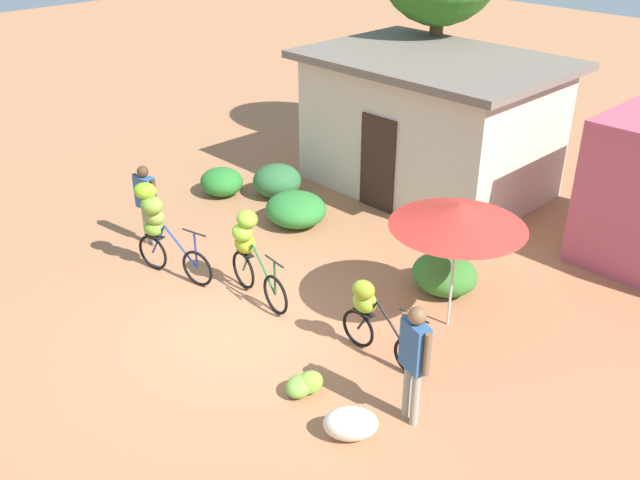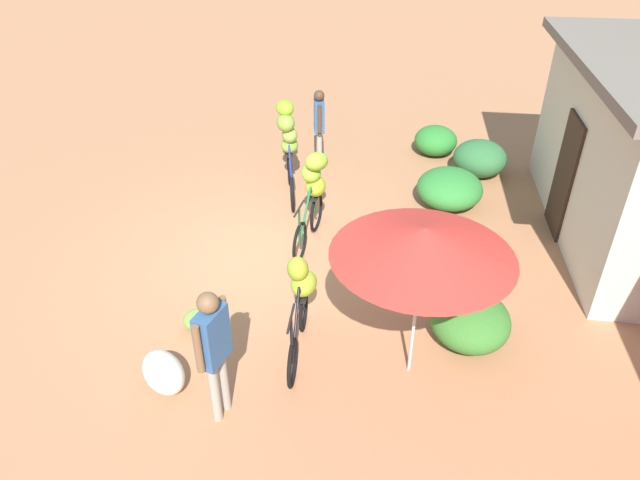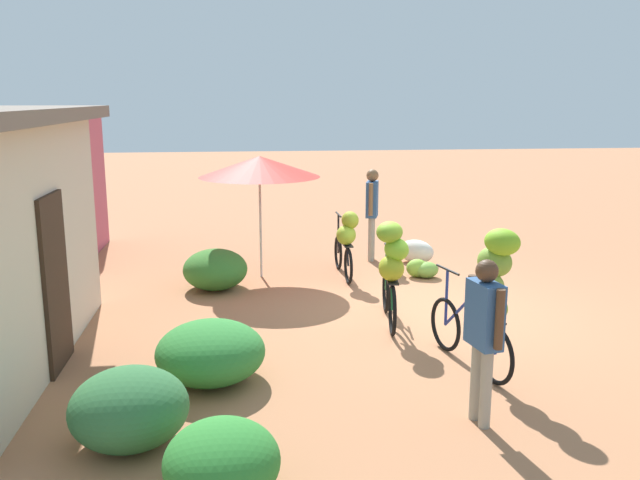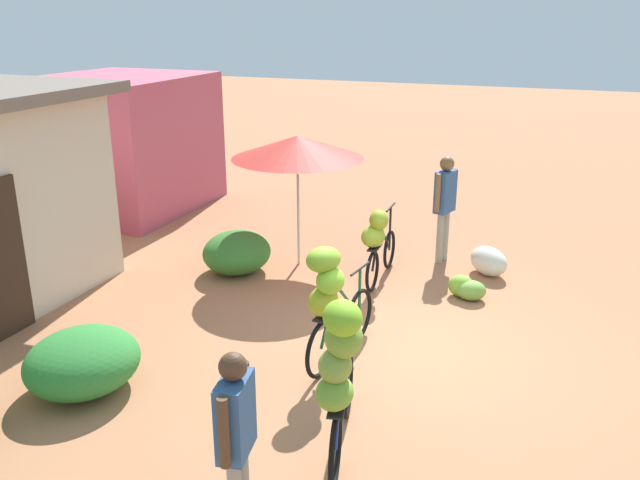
{
  "view_description": "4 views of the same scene",
  "coord_description": "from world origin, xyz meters",
  "px_view_note": "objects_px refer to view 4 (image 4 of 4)",
  "views": [
    {
      "loc": [
        7.37,
        -5.56,
        6.37
      ],
      "look_at": [
        0.16,
        1.47,
        1.06
      ],
      "focal_mm": 39.54,
      "sensor_mm": 36.0,
      "label": 1
    },
    {
      "loc": [
        7.44,
        1.9,
        5.31
      ],
      "look_at": [
        1.07,
        1.06,
        1.11
      ],
      "focal_mm": 32.5,
      "sensor_mm": 36.0,
      "label": 2
    },
    {
      "loc": [
        -9.09,
        2.66,
        3.04
      ],
      "look_at": [
        0.26,
        1.53,
        1.04
      ],
      "focal_mm": 37.63,
      "sensor_mm": 36.0,
      "label": 3
    },
    {
      "loc": [
        -7.11,
        -1.65,
        3.91
      ],
      "look_at": [
        0.49,
        1.3,
        1.08
      ],
      "focal_mm": 37.51,
      "sensor_mm": 36.0,
      "label": 4
    }
  ],
  "objects_px": {
    "bicycle_center_loaded": "(378,241)",
    "produce_sack": "(489,261)",
    "market_umbrella": "(298,147)",
    "banana_pile_on_ground": "(466,288)",
    "bicycle_leftmost": "(340,369)",
    "shop_pink": "(125,143)",
    "person_bystander": "(236,429)",
    "bicycle_near_pile": "(330,296)",
    "person_vendor": "(445,198)"
  },
  "relations": [
    {
      "from": "bicycle_near_pile",
      "to": "person_vendor",
      "type": "bearing_deg",
      "value": -7.45
    },
    {
      "from": "bicycle_leftmost",
      "to": "bicycle_near_pile",
      "type": "distance_m",
      "value": 1.78
    },
    {
      "from": "person_vendor",
      "to": "person_bystander",
      "type": "height_order",
      "value": "person_vendor"
    },
    {
      "from": "market_umbrella",
      "to": "produce_sack",
      "type": "relative_size",
      "value": 2.98
    },
    {
      "from": "person_bystander",
      "to": "person_vendor",
      "type": "bearing_deg",
      "value": -2.14
    },
    {
      "from": "bicycle_leftmost",
      "to": "person_vendor",
      "type": "bearing_deg",
      "value": 2.0
    },
    {
      "from": "bicycle_near_pile",
      "to": "produce_sack",
      "type": "height_order",
      "value": "bicycle_near_pile"
    },
    {
      "from": "shop_pink",
      "to": "market_umbrella",
      "type": "height_order",
      "value": "shop_pink"
    },
    {
      "from": "banana_pile_on_ground",
      "to": "produce_sack",
      "type": "bearing_deg",
      "value": -9.07
    },
    {
      "from": "bicycle_near_pile",
      "to": "person_bystander",
      "type": "bearing_deg",
      "value": -174.51
    },
    {
      "from": "shop_pink",
      "to": "produce_sack",
      "type": "bearing_deg",
      "value": -98.64
    },
    {
      "from": "shop_pink",
      "to": "produce_sack",
      "type": "distance_m",
      "value": 7.65
    },
    {
      "from": "produce_sack",
      "to": "bicycle_leftmost",
      "type": "bearing_deg",
      "value": 173.4
    },
    {
      "from": "shop_pink",
      "to": "person_bystander",
      "type": "bearing_deg",
      "value": -138.86
    },
    {
      "from": "bicycle_center_loaded",
      "to": "banana_pile_on_ground",
      "type": "height_order",
      "value": "bicycle_center_loaded"
    },
    {
      "from": "bicycle_near_pile",
      "to": "person_bystander",
      "type": "xyz_separation_m",
      "value": [
        -2.7,
        -0.26,
        0.09
      ]
    },
    {
      "from": "bicycle_center_loaded",
      "to": "market_umbrella",
      "type": "bearing_deg",
      "value": 75.5
    },
    {
      "from": "market_umbrella",
      "to": "bicycle_near_pile",
      "type": "bearing_deg",
      "value": -150.82
    },
    {
      "from": "market_umbrella",
      "to": "bicycle_leftmost",
      "type": "bearing_deg",
      "value": -152.95
    },
    {
      "from": "person_vendor",
      "to": "person_bystander",
      "type": "distance_m",
      "value": 6.57
    },
    {
      "from": "produce_sack",
      "to": "person_vendor",
      "type": "height_order",
      "value": "person_vendor"
    },
    {
      "from": "bicycle_center_loaded",
      "to": "bicycle_leftmost",
      "type": "bearing_deg",
      "value": -167.86
    },
    {
      "from": "person_vendor",
      "to": "person_bystander",
      "type": "bearing_deg",
      "value": 177.86
    },
    {
      "from": "bicycle_center_loaded",
      "to": "produce_sack",
      "type": "xyz_separation_m",
      "value": [
        1.01,
        -1.5,
        -0.48
      ]
    },
    {
      "from": "shop_pink",
      "to": "bicycle_near_pile",
      "type": "height_order",
      "value": "shop_pink"
    },
    {
      "from": "bicycle_center_loaded",
      "to": "person_bystander",
      "type": "relative_size",
      "value": 1.0
    },
    {
      "from": "market_umbrella",
      "to": "bicycle_leftmost",
      "type": "distance_m",
      "value": 5.17
    },
    {
      "from": "shop_pink",
      "to": "market_umbrella",
      "type": "relative_size",
      "value": 1.53
    },
    {
      "from": "shop_pink",
      "to": "market_umbrella",
      "type": "xyz_separation_m",
      "value": [
        -1.78,
        -4.57,
        0.57
      ]
    },
    {
      "from": "produce_sack",
      "to": "person_bystander",
      "type": "height_order",
      "value": "person_bystander"
    },
    {
      "from": "shop_pink",
      "to": "bicycle_leftmost",
      "type": "height_order",
      "value": "shop_pink"
    },
    {
      "from": "banana_pile_on_ground",
      "to": "produce_sack",
      "type": "xyz_separation_m",
      "value": [
        1.02,
        -0.16,
        0.07
      ]
    },
    {
      "from": "banana_pile_on_ground",
      "to": "market_umbrella",
      "type": "bearing_deg",
      "value": 82.2
    },
    {
      "from": "produce_sack",
      "to": "person_vendor",
      "type": "xyz_separation_m",
      "value": [
        0.31,
        0.79,
        0.85
      ]
    },
    {
      "from": "banana_pile_on_ground",
      "to": "person_vendor",
      "type": "bearing_deg",
      "value": 25.16
    },
    {
      "from": "bicycle_leftmost",
      "to": "banana_pile_on_ground",
      "type": "relative_size",
      "value": 2.81
    },
    {
      "from": "bicycle_leftmost",
      "to": "produce_sack",
      "type": "xyz_separation_m",
      "value": [
        5.18,
        -0.6,
        -0.78
      ]
    },
    {
      "from": "shop_pink",
      "to": "banana_pile_on_ground",
      "type": "height_order",
      "value": "shop_pink"
    },
    {
      "from": "bicycle_leftmost",
      "to": "person_bystander",
      "type": "distance_m",
      "value": 1.15
    },
    {
      "from": "market_umbrella",
      "to": "person_bystander",
      "type": "bearing_deg",
      "value": -161.45
    },
    {
      "from": "market_umbrella",
      "to": "banana_pile_on_ground",
      "type": "height_order",
      "value": "market_umbrella"
    },
    {
      "from": "produce_sack",
      "to": "person_vendor",
      "type": "distance_m",
      "value": 1.2
    },
    {
      "from": "produce_sack",
      "to": "bicycle_center_loaded",
      "type": "bearing_deg",
      "value": 124.14
    },
    {
      "from": "shop_pink",
      "to": "bicycle_center_loaded",
      "type": "distance_m",
      "value": 6.4
    },
    {
      "from": "market_umbrella",
      "to": "banana_pile_on_ground",
      "type": "relative_size",
      "value": 3.45
    },
    {
      "from": "shop_pink",
      "to": "banana_pile_on_ground",
      "type": "bearing_deg",
      "value": -106.45
    },
    {
      "from": "person_bystander",
      "to": "shop_pink",
      "type": "bearing_deg",
      "value": 41.14
    },
    {
      "from": "person_bystander",
      "to": "banana_pile_on_ground",
      "type": "bearing_deg",
      "value": -9.49
    },
    {
      "from": "produce_sack",
      "to": "person_bystander",
      "type": "xyz_separation_m",
      "value": [
        -6.25,
        1.04,
        0.76
      ]
    },
    {
      "from": "shop_pink",
      "to": "person_vendor",
      "type": "xyz_separation_m",
      "value": [
        -0.82,
        -6.69,
        -0.26
      ]
    }
  ]
}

